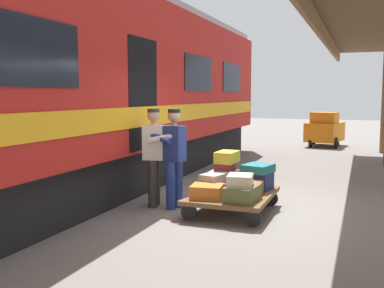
# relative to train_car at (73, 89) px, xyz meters

# --- Properties ---
(ground_plane) EXTENTS (60.00, 60.00, 0.00)m
(ground_plane) POSITION_rel_train_car_xyz_m (-3.52, -0.00, -2.06)
(ground_plane) COLOR slate
(train_car) EXTENTS (3.02, 16.56, 4.00)m
(train_car) POSITION_rel_train_car_xyz_m (0.00, 0.00, 0.00)
(train_car) COLOR #B21E19
(train_car) RESTS_ON ground_plane
(luggage_cart) EXTENTS (1.27, 1.70, 0.33)m
(luggage_cart) POSITION_rel_train_car_xyz_m (-3.25, 0.25, -1.78)
(luggage_cart) COLOR brown
(luggage_cart) RESTS_ON ground_plane
(suitcase_olive_duffel) EXTENTS (0.48, 0.64, 0.23)m
(suitcase_olive_duffel) POSITION_rel_train_car_xyz_m (-3.53, 0.72, -1.62)
(suitcase_olive_duffel) COLOR brown
(suitcase_olive_duffel) RESTS_ON luggage_cart
(suitcase_tan_vintage) EXTENTS (0.49, 0.48, 0.28)m
(suitcase_tan_vintage) POSITION_rel_train_car_xyz_m (-2.96, -0.21, -1.60)
(suitcase_tan_vintage) COLOR tan
(suitcase_tan_vintage) RESTS_ON luggage_cart
(suitcase_brown_leather) EXTENTS (0.41, 0.60, 0.21)m
(suitcase_brown_leather) POSITION_rel_train_car_xyz_m (-3.53, 0.25, -1.63)
(suitcase_brown_leather) COLOR brown
(suitcase_brown_leather) RESTS_ON luggage_cart
(suitcase_burgundy_valise) EXTENTS (0.49, 0.57, 0.17)m
(suitcase_burgundy_valise) POSITION_rel_train_car_xyz_m (-2.96, 0.25, -1.65)
(suitcase_burgundy_valise) COLOR maroon
(suitcase_burgundy_valise) RESTS_ON luggage_cart
(suitcase_orange_carryall) EXTENTS (0.54, 0.52, 0.21)m
(suitcase_orange_carryall) POSITION_rel_train_car_xyz_m (-2.96, 0.72, -1.63)
(suitcase_orange_carryall) COLOR #CC6B23
(suitcase_orange_carryall) RESTS_ON luggage_cart
(suitcase_navy_fabric) EXTENTS (0.56, 0.54, 0.29)m
(suitcase_navy_fabric) POSITION_rel_train_car_xyz_m (-3.53, -0.21, -1.59)
(suitcase_navy_fabric) COLOR navy
(suitcase_navy_fabric) RESTS_ON luggage_cart
(suitcase_maroon_trunk) EXTENTS (0.35, 0.49, 0.15)m
(suitcase_maroon_trunk) POSITION_rel_train_car_xyz_m (-2.98, -0.19, -1.38)
(suitcase_maroon_trunk) COLOR maroon
(suitcase_maroon_trunk) RESTS_ON suitcase_tan_vintage
(suitcase_yellow_case) EXTENTS (0.34, 0.53, 0.20)m
(suitcase_yellow_case) POSITION_rel_train_car_xyz_m (-3.01, -0.22, -1.21)
(suitcase_yellow_case) COLOR gold
(suitcase_yellow_case) RESTS_ON suitcase_maroon_trunk
(suitcase_gray_aluminum) EXTENTS (0.42, 0.56, 0.14)m
(suitcase_gray_aluminum) POSITION_rel_train_car_xyz_m (-2.93, 0.26, -1.50)
(suitcase_gray_aluminum) COLOR #9EA0A5
(suitcase_gray_aluminum) RESTS_ON suitcase_burgundy_valise
(suitcase_teal_softside) EXTENTS (0.54, 0.59, 0.14)m
(suitcase_teal_softside) POSITION_rel_train_car_xyz_m (-3.57, -0.20, -1.37)
(suitcase_teal_softside) COLOR #1E666B
(suitcase_teal_softside) RESTS_ON suitcase_navy_fabric
(suitcase_cream_canvas) EXTENTS (0.43, 0.49, 0.17)m
(suitcase_cream_canvas) POSITION_rel_train_car_xyz_m (-3.50, 0.73, -1.42)
(suitcase_cream_canvas) COLOR beige
(suitcase_cream_canvas) RESTS_ON suitcase_olive_duffel
(porter_in_overalls) EXTENTS (0.73, 0.55, 1.70)m
(porter_in_overalls) POSITION_rel_train_car_xyz_m (-2.22, 0.32, -1.14)
(porter_in_overalls) COLOR navy
(porter_in_overalls) RESTS_ON ground_plane
(porter_by_door) EXTENTS (0.72, 0.52, 1.70)m
(porter_by_door) POSITION_rel_train_car_xyz_m (-1.86, 0.31, -1.14)
(porter_by_door) COLOR #332D28
(porter_by_door) RESTS_ON ground_plane
(baggage_tug) EXTENTS (1.42, 1.88, 1.30)m
(baggage_tug) POSITION_rel_train_car_xyz_m (-3.88, -10.31, -1.43)
(baggage_tug) COLOR orange
(baggage_tug) RESTS_ON ground_plane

